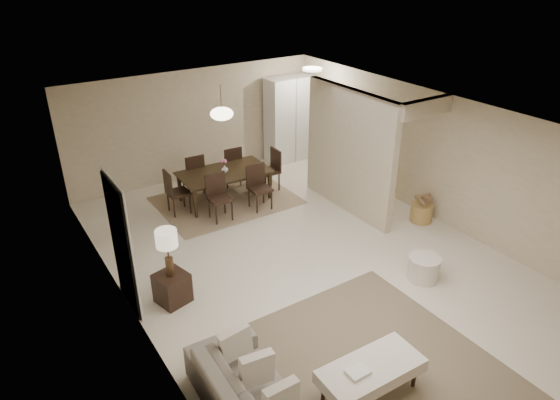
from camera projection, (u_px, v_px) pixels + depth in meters
floor at (311, 262)px, 8.60m from camera, size 9.00×9.00×0.00m
ceiling at (316, 123)px, 7.47m from camera, size 9.00×9.00×0.00m
back_wall at (196, 124)px, 11.40m from camera, size 6.00×0.00×6.00m
left_wall at (131, 252)px, 6.57m from camera, size 0.00×9.00×9.00m
right_wall at (440, 159)px, 9.50m from camera, size 0.00×9.00×9.00m
partition at (349, 152)px, 9.85m from camera, size 0.15×2.50×2.50m
doorway at (121, 246)px, 7.14m from camera, size 0.04×0.90×2.04m
pantry_cabinet at (290, 119)px, 12.38m from camera, size 1.20×0.55×2.10m
flush_light at (312, 69)px, 11.01m from camera, size 0.44×0.44×0.05m
living_rug at (364, 371)px, 6.37m from camera, size 3.20×3.20×0.01m
ottoman_bench at (371, 371)px, 5.88m from camera, size 1.30×0.62×0.46m
side_table at (172, 288)px, 7.54m from camera, size 0.53×0.53×0.49m
table_lamp at (167, 243)px, 7.18m from camera, size 0.32×0.32×0.76m
round_pouf at (424, 268)px, 8.08m from camera, size 0.52×0.52×0.40m
wicker_basket at (421, 212)px, 9.83m from camera, size 0.54×0.54×0.37m
dining_rug at (226, 200)px, 10.70m from camera, size 2.80×2.10×0.01m
dining_table at (226, 187)px, 10.56m from camera, size 1.92×1.12×0.66m
dining_chairs at (225, 181)px, 10.50m from camera, size 2.53×1.86×0.94m
vase at (225, 169)px, 10.37m from camera, size 0.15×0.15×0.15m
yellow_mat at (373, 200)px, 10.72m from camera, size 0.96×0.68×0.01m
pendant_light at (222, 114)px, 9.84m from camera, size 0.46×0.46×0.71m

